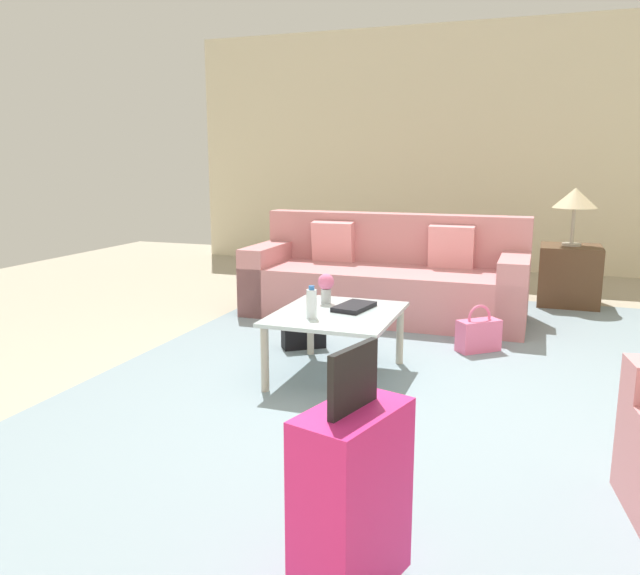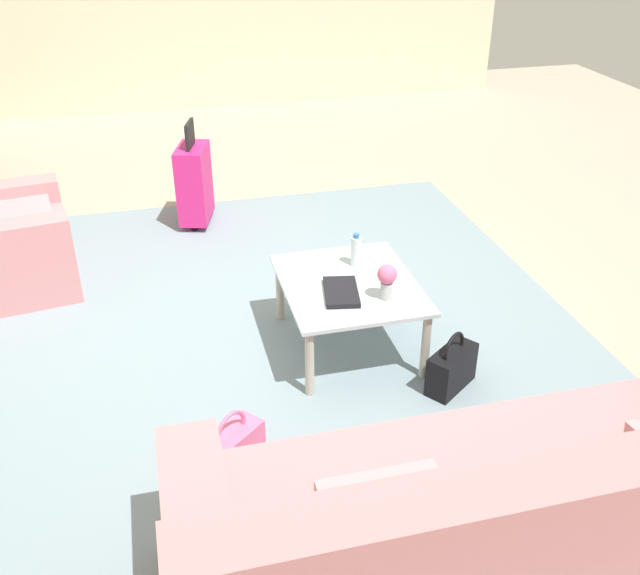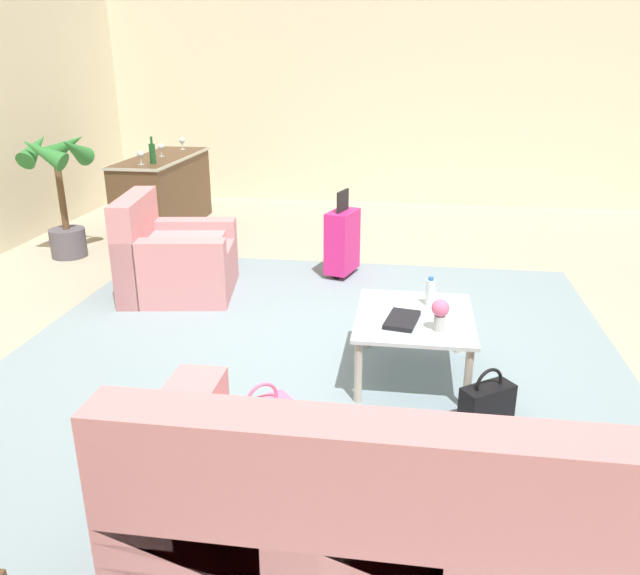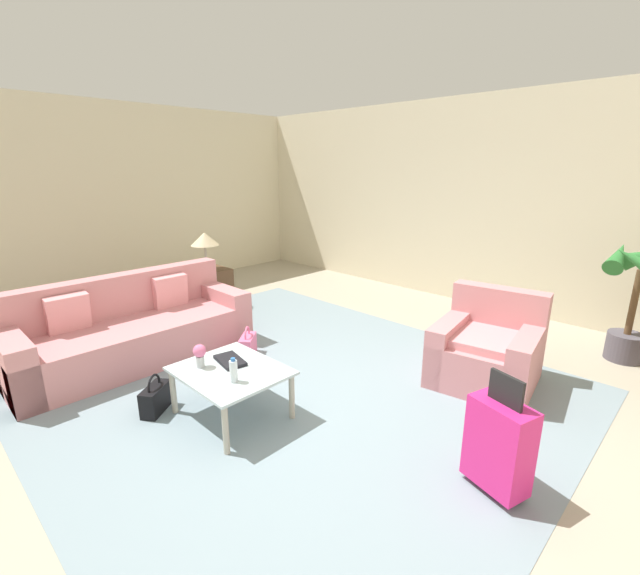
{
  "view_description": "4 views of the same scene",
  "coord_description": "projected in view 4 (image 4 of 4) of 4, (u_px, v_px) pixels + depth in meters",
  "views": [
    {
      "loc": [
        3.32,
        0.7,
        1.39
      ],
      "look_at": [
        -0.0,
        -0.47,
        0.68
      ],
      "focal_mm": 35.0,
      "sensor_mm": 36.0,
      "label": 1
    },
    {
      "loc": [
        -3.82,
        0.54,
        2.46
      ],
      "look_at": [
        -0.78,
        -0.23,
        0.65
      ],
      "focal_mm": 40.0,
      "sensor_mm": 36.0,
      "label": 2
    },
    {
      "loc": [
        -4.23,
        -0.43,
        2.02
      ],
      "look_at": [
        -0.75,
        0.08,
        0.73
      ],
      "focal_mm": 35.0,
      "sensor_mm": 36.0,
      "label": 3
    },
    {
      "loc": [
        2.43,
        -2.32,
        2.1
      ],
      "look_at": [
        -0.29,
        0.48,
        0.98
      ],
      "focal_mm": 24.0,
      "sensor_mm": 36.0,
      "label": 4
    }
  ],
  "objects": [
    {
      "name": "ground_plane",
      "position": [
        306.0,
        410.0,
        3.81
      ],
      "size": [
        12.0,
        12.0,
        0.0
      ],
      "primitive_type": "plane",
      "color": "#A89E89"
    },
    {
      "name": "coffee_table_book",
      "position": [
        230.0,
        360.0,
        3.74
      ],
      "size": [
        0.35,
        0.24,
        0.03
      ],
      "primitive_type": "cube",
      "rotation": [
        0.0,
        0.0,
        -0.18
      ],
      "color": "black",
      "rests_on": "coffee_table"
    },
    {
      "name": "table_lamp",
      "position": [
        205.0,
        240.0,
        6.36
      ],
      "size": [
        0.42,
        0.42,
        0.56
      ],
      "color": "#ADA899",
      "rests_on": "side_table"
    },
    {
      "name": "area_rug",
      "position": [
        279.0,
        379.0,
        4.35
      ],
      "size": [
        5.2,
        4.4,
        0.01
      ],
      "primitive_type": "cube",
      "color": "gray",
      "rests_on": "ground"
    },
    {
      "name": "potted_palm",
      "position": [
        636.0,
        293.0,
        4.59
      ],
      "size": [
        0.64,
        0.64,
        1.35
      ],
      "color": "#514C56",
      "rests_on": "ground"
    },
    {
      "name": "water_bottle",
      "position": [
        234.0,
        371.0,
        3.38
      ],
      "size": [
        0.06,
        0.06,
        0.2
      ],
      "color": "silver",
      "rests_on": "coffee_table"
    },
    {
      "name": "wall_left",
      "position": [
        84.0,
        201.0,
        6.78
      ],
      "size": [
        0.12,
        8.0,
        3.1
      ],
      "primitive_type": "cube",
      "color": "beige",
      "rests_on": "ground"
    },
    {
      "name": "handbag_black",
      "position": [
        156.0,
        398.0,
        3.75
      ],
      "size": [
        0.3,
        0.34,
        0.36
      ],
      "color": "black",
      "rests_on": "ground"
    },
    {
      "name": "suitcase_magenta",
      "position": [
        499.0,
        444.0,
        2.77
      ],
      "size": [
        0.45,
        0.33,
        0.85
      ],
      "color": "#D12375",
      "rests_on": "ground"
    },
    {
      "name": "side_table",
      "position": [
        208.0,
        288.0,
        6.56
      ],
      "size": [
        0.57,
        0.57,
        0.59
      ],
      "primitive_type": "cube",
      "color": "#513823",
      "rests_on": "ground"
    },
    {
      "name": "flower_vase",
      "position": [
        200.0,
        354.0,
        3.62
      ],
      "size": [
        0.11,
        0.11,
        0.21
      ],
      "color": "#B2B7BC",
      "rests_on": "coffee_table"
    },
    {
      "name": "couch",
      "position": [
        131.0,
        332.0,
        4.79
      ],
      "size": [
        0.97,
        2.49,
        0.91
      ],
      "color": "#C67F84",
      "rests_on": "ground"
    },
    {
      "name": "wall_back",
      "position": [
        507.0,
        205.0,
        6.18
      ],
      "size": [
        10.24,
        0.12,
        3.1
      ],
      "primitive_type": "cube",
      "color": "beige",
      "rests_on": "ground"
    },
    {
      "name": "armchair",
      "position": [
        487.0,
        352.0,
        4.28
      ],
      "size": [
        1.06,
        1.07,
        0.9
      ],
      "color": "#C67F84",
      "rests_on": "ground"
    },
    {
      "name": "handbag_pink",
      "position": [
        248.0,
        345.0,
        4.86
      ],
      "size": [
        0.31,
        0.33,
        0.36
      ],
      "color": "pink",
      "rests_on": "ground"
    },
    {
      "name": "coffee_table",
      "position": [
        231.0,
        375.0,
        3.63
      ],
      "size": [
        0.9,
        0.76,
        0.44
      ],
      "color": "silver",
      "rests_on": "ground"
    }
  ]
}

